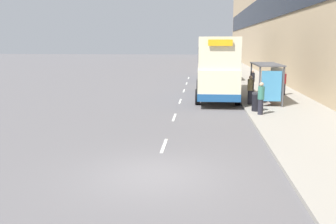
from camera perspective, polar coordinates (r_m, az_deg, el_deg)
The scene contains 19 objects.
ground_plane at distance 11.56m, azimuth -2.25°, elevation -9.62°, with size 220.00×220.00×0.00m, color #5B595B.
pavement at distance 49.67m, azimuth 11.00°, elevation 5.92°, with size 5.00×93.00×0.14m.
terrace_facade at distance 50.33m, azimuth 16.08°, elevation 15.93°, with size 3.10×93.00×17.96m.
lane_mark_0 at distance 14.70m, azimuth -0.61°, elevation -5.13°, with size 0.12×2.00×0.01m.
lane_mark_1 at distance 20.10m, azimuth 0.96°, elevation -0.82°, with size 0.12×2.00×0.01m.
lane_mark_2 at distance 25.57m, azimuth 1.86°, elevation 1.66°, with size 0.12×2.00×0.01m.
lane_mark_3 at distance 31.08m, azimuth 2.44°, elevation 3.26°, with size 0.12×2.00×0.01m.
lane_mark_4 at distance 36.61m, azimuth 2.85°, elevation 4.38°, with size 0.12×2.00×0.01m.
lane_mark_5 at distance 42.15m, azimuth 3.15°, elevation 5.20°, with size 0.12×2.00×0.01m.
bus_shelter at distance 24.82m, azimuth 15.26°, elevation 5.37°, with size 1.60×4.20×2.48m.
double_decker_bus_near at distance 27.22m, azimuth 7.37°, elevation 6.95°, with size 2.85×10.32×4.30m.
double_decker_bus_ahead at distance 41.42m, azimuth 6.84°, elevation 8.21°, with size 2.85×10.75×4.30m.
car_0 at distance 51.96m, azimuth 6.21°, elevation 7.12°, with size 2.08×3.82×1.72m.
pedestrian_at_shelter at distance 29.72m, azimuth 12.73°, elevation 4.64°, with size 0.34×0.34×1.73m.
pedestrian_1 at distance 28.76m, azimuth 17.21°, elevation 4.30°, with size 0.35×0.35×1.79m.
pedestrian_2 at distance 20.65m, azimuth 13.97°, elevation 2.06°, with size 0.35×0.35×1.74m.
pedestrian_3 at distance 23.99m, azimuth 12.43°, elevation 3.37°, with size 0.36×0.36×1.81m.
pedestrian_4 at distance 30.12m, azimuth 14.66°, elevation 4.49°, with size 0.31×0.31×1.58m.
litter_bin at distance 21.71m, azimuth 13.34°, elevation 1.54°, with size 0.55×0.55×1.05m.
Camera 1 is at (1.40, -10.75, 4.01)m, focal length 40.00 mm.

